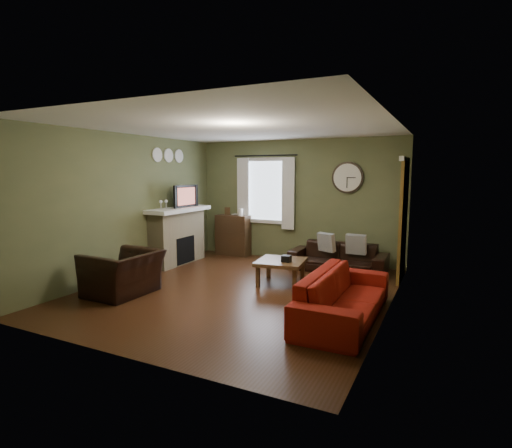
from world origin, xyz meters
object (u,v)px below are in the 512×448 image
at_px(armchair, 123,273).
at_px(coffee_table, 281,272).
at_px(sofa_brown, 338,257).
at_px(sofa_red, 344,296).
at_px(bookshelf, 233,235).

bearing_deg(armchair, coffee_table, 130.53).
relative_size(sofa_brown, sofa_red, 0.87).
bearing_deg(sofa_brown, sofa_red, -73.66).
relative_size(bookshelf, armchair, 0.89).
xyz_separation_m(sofa_red, coffee_table, (-1.37, 1.16, -0.10)).
relative_size(bookshelf, coffee_table, 1.19).
xyz_separation_m(bookshelf, coffee_table, (1.93, -1.76, -0.26)).
bearing_deg(sofa_brown, armchair, -131.59).
xyz_separation_m(bookshelf, armchair, (-0.07, -3.39, -0.12)).
height_order(bookshelf, sofa_red, bookshelf).
height_order(sofa_brown, coffee_table, sofa_brown).
distance_m(bookshelf, armchair, 3.39).
relative_size(bookshelf, sofa_red, 0.44).
bearing_deg(bookshelf, armchair, -91.13).
bearing_deg(sofa_red, coffee_table, 49.87).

